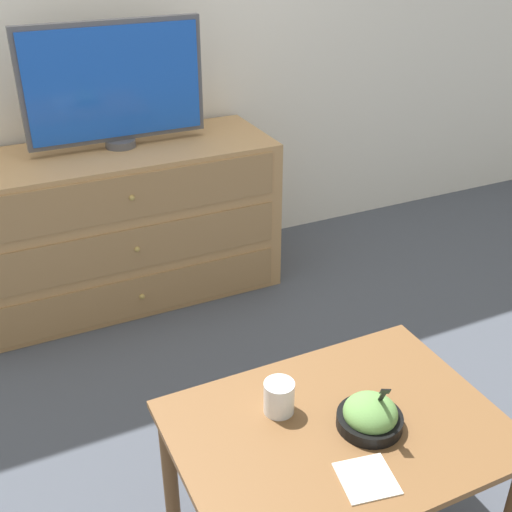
# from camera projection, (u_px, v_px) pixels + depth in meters

# --- Properties ---
(ground_plane) EXTENTS (12.00, 12.00, 0.00)m
(ground_plane) POSITION_uv_depth(u_px,v_px,m) (98.00, 268.00, 3.32)
(ground_plane) COLOR #474C56
(wall_back) EXTENTS (12.00, 0.05, 2.60)m
(wall_back) POSITION_uv_depth(u_px,v_px,m) (60.00, 0.00, 2.72)
(wall_back) COLOR white
(wall_back) RESTS_ON ground_plane
(dresser) EXTENTS (1.40, 0.53, 0.72)m
(dresser) POSITION_uv_depth(u_px,v_px,m) (121.00, 225.00, 2.95)
(dresser) COLOR tan
(dresser) RESTS_ON ground_plane
(tv) EXTENTS (0.77, 0.13, 0.53)m
(tv) POSITION_uv_depth(u_px,v_px,m) (114.00, 84.00, 2.69)
(tv) COLOR #515156
(tv) RESTS_ON dresser
(coffee_table) EXTENTS (0.85, 0.61, 0.47)m
(coffee_table) POSITION_uv_depth(u_px,v_px,m) (338.00, 446.00, 1.69)
(coffee_table) COLOR brown
(coffee_table) RESTS_ON ground_plane
(takeout_bowl) EXTENTS (0.17, 0.17, 0.17)m
(takeout_bowl) POSITION_uv_depth(u_px,v_px,m) (370.00, 416.00, 1.65)
(takeout_bowl) COLOR black
(takeout_bowl) RESTS_ON coffee_table
(drink_cup) EXTENTS (0.08, 0.08, 0.09)m
(drink_cup) POSITION_uv_depth(u_px,v_px,m) (279.00, 399.00, 1.69)
(drink_cup) COLOR beige
(drink_cup) RESTS_ON coffee_table
(napkin) EXTENTS (0.15, 0.15, 0.00)m
(napkin) POSITION_uv_depth(u_px,v_px,m) (367.00, 478.00, 1.51)
(napkin) COLOR silver
(napkin) RESTS_ON coffee_table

